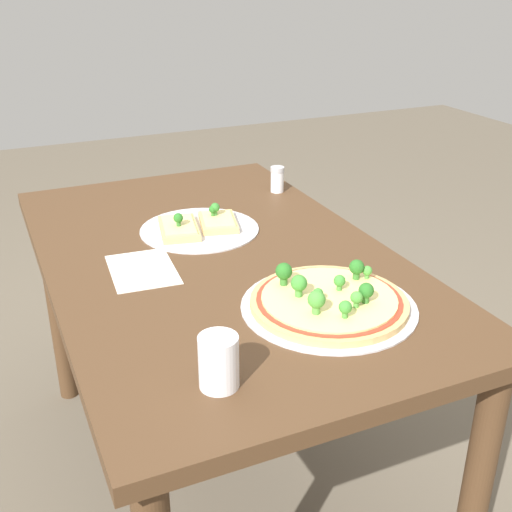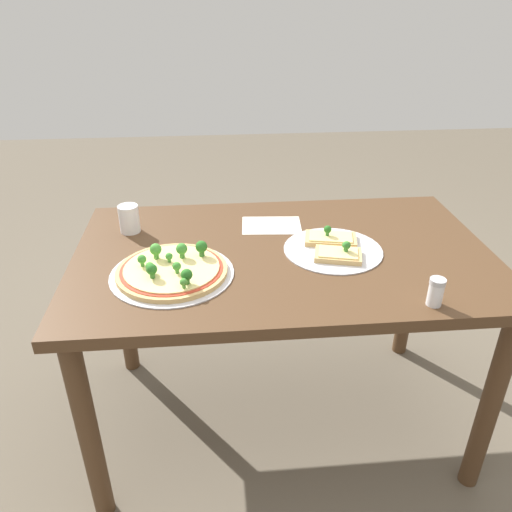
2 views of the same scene
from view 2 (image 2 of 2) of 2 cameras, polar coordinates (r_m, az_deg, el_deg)
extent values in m
plane|color=brown|center=(2.01, 2.57, -17.70)|extent=(8.00, 8.00, 0.00)
cube|color=#4C331E|center=(1.57, 3.12, 0.02)|extent=(1.30, 0.79, 0.04)
cylinder|color=#4C331E|center=(2.18, 17.18, -3.29)|extent=(0.06, 0.06, 0.68)
cylinder|color=#4C331E|center=(2.07, -14.99, -4.89)|extent=(0.06, 0.06, 0.68)
cylinder|color=#4C331E|center=(1.72, 25.18, -15.17)|extent=(0.06, 0.06, 0.68)
cylinder|color=#4C331E|center=(1.57, -18.61, -18.62)|extent=(0.06, 0.06, 0.68)
cylinder|color=silver|center=(1.46, -9.55, -2.01)|extent=(0.36, 0.36, 0.00)
cylinder|color=tan|center=(1.45, -9.58, -1.70)|extent=(0.32, 0.32, 0.01)
cylinder|color=#B73823|center=(1.45, -9.61, -1.43)|extent=(0.29, 0.29, 0.00)
cylinder|color=#EFD684|center=(1.45, -9.62, -1.33)|extent=(0.27, 0.27, 0.00)
sphere|color=#3D8933|center=(1.48, -8.49, 0.83)|extent=(0.03, 0.03, 0.03)
cylinder|color=#488E3A|center=(1.49, -8.43, 0.08)|extent=(0.02, 0.02, 0.02)
sphere|color=#3D8933|center=(1.47, -9.91, -0.04)|extent=(0.02, 0.02, 0.02)
cylinder|color=#488E3A|center=(1.47, -9.86, -0.51)|extent=(0.01, 0.01, 0.01)
sphere|color=#3D8933|center=(1.46, -12.92, -0.35)|extent=(0.03, 0.03, 0.03)
cylinder|color=#488E3A|center=(1.47, -12.85, -0.92)|extent=(0.01, 0.01, 0.01)
sphere|color=#3D8933|center=(1.41, -9.05, -1.16)|extent=(0.02, 0.02, 0.02)
cylinder|color=#488E3A|center=(1.41, -9.00, -1.72)|extent=(0.01, 0.01, 0.01)
sphere|color=#286B23|center=(1.35, -7.93, -2.12)|extent=(0.03, 0.03, 0.03)
cylinder|color=#37742D|center=(1.36, -7.87, -2.86)|extent=(0.01, 0.01, 0.01)
sphere|color=#479338|center=(1.34, -8.28, -2.96)|extent=(0.02, 0.02, 0.02)
cylinder|color=#51973E|center=(1.34, -8.24, -3.45)|extent=(0.01, 0.01, 0.01)
sphere|color=#479338|center=(1.49, -11.40, 0.76)|extent=(0.03, 0.03, 0.03)
cylinder|color=#51973E|center=(1.50, -11.32, 0.00)|extent=(0.02, 0.02, 0.02)
sphere|color=#479338|center=(1.42, -12.06, -1.15)|extent=(0.02, 0.02, 0.02)
cylinder|color=#51973E|center=(1.43, -11.99, -1.70)|extent=(0.01, 0.01, 0.01)
sphere|color=#286B23|center=(1.48, -6.26, 1.08)|extent=(0.04, 0.04, 0.04)
cylinder|color=#37742D|center=(1.49, -6.21, 0.29)|extent=(0.02, 0.02, 0.02)
sphere|color=#286B23|center=(1.39, -11.83, -1.50)|extent=(0.03, 0.03, 0.03)
cylinder|color=#37742D|center=(1.40, -11.75, -2.20)|extent=(0.01, 0.01, 0.01)
cylinder|color=silver|center=(1.58, 8.79, 0.71)|extent=(0.31, 0.31, 0.00)
cube|color=tan|center=(1.63, 8.51, 1.92)|extent=(0.18, 0.13, 0.02)
cube|color=#EFD684|center=(1.62, 8.54, 2.24)|extent=(0.15, 0.11, 0.00)
sphere|color=#286B23|center=(1.61, 8.19, 3.04)|extent=(0.02, 0.02, 0.02)
cylinder|color=#37742D|center=(1.62, 8.15, 2.52)|extent=(0.01, 0.01, 0.01)
cube|color=tan|center=(1.53, 9.36, 0.11)|extent=(0.16, 0.12, 0.02)
cube|color=#EFD684|center=(1.53, 9.39, 0.43)|extent=(0.13, 0.10, 0.00)
sphere|color=#286B23|center=(1.53, 10.18, 1.23)|extent=(0.02, 0.02, 0.02)
cylinder|color=#37742D|center=(1.54, 10.14, 0.80)|extent=(0.01, 0.01, 0.01)
sphere|color=#337A2D|center=(1.52, 10.32, 1.23)|extent=(0.02, 0.02, 0.02)
cylinder|color=#3F8136|center=(1.53, 10.27, 0.70)|extent=(0.01, 0.01, 0.01)
cylinder|color=white|center=(1.72, -14.30, 4.14)|extent=(0.07, 0.07, 0.09)
cylinder|color=silver|center=(1.37, 19.81, -4.13)|extent=(0.04, 0.04, 0.06)
cylinder|color=#B2B2B7|center=(1.35, 20.08, -2.75)|extent=(0.04, 0.04, 0.01)
cube|color=silver|center=(1.73, 1.78, 3.52)|extent=(0.21, 0.16, 0.00)
camera|label=1|loc=(2.16, -38.89, 20.37)|focal=45.00mm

